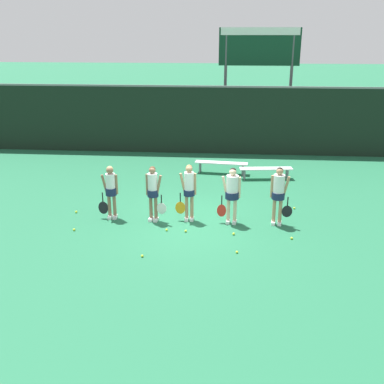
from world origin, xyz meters
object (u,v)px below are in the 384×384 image
tennis_ball_2 (292,238)px  player_2 (189,189)px  tennis_ball_6 (167,230)px  tennis_ball_7 (76,212)px  tennis_ball_8 (142,256)px  bench_courtside (266,169)px  player_4 (279,191)px  tennis_ball_5 (234,234)px  player_0 (111,188)px  tennis_ball_1 (186,231)px  bench_far (221,164)px  player_3 (232,191)px  scoreboard (259,56)px  player_1 (153,190)px  tennis_ball_3 (237,252)px  tennis_ball_0 (74,230)px  tennis_ball_4 (294,208)px

tennis_ball_2 → player_2: bearing=159.2°
player_2 → tennis_ball_6: player_2 is taller
tennis_ball_7 → tennis_ball_8: 3.75m
bench_courtside → player_4: 4.35m
tennis_ball_8 → tennis_ball_5: bearing=33.0°
player_0 → tennis_ball_5: size_ratio=23.22×
tennis_ball_6 → tennis_ball_1: bearing=-3.7°
bench_far → tennis_ball_7: bearing=-128.6°
bench_courtside → tennis_ball_8: bench_courtside is taller
player_3 → tennis_ball_8: 3.37m
scoreboard → tennis_ball_2: 11.44m
player_3 → player_4: (1.34, 0.01, 0.02)m
player_1 → player_4: player_4 is taller
tennis_ball_6 → tennis_ball_3: bearing=-31.4°
tennis_ball_0 → tennis_ball_1: bearing=2.9°
player_4 → tennis_ball_0: bearing=-163.5°
tennis_ball_1 → tennis_ball_3: size_ratio=1.02×
player_2 → bench_courtside: bearing=57.3°
player_1 → tennis_ball_4: player_1 is taller
scoreboard → player_0: (-4.79, -9.54, -3.33)m
player_3 → tennis_ball_2: size_ratio=24.50×
player_2 → tennis_ball_1: (-0.02, -0.87, -0.97)m
tennis_ball_0 → tennis_ball_7: size_ratio=0.99×
tennis_ball_1 → tennis_ball_5: 1.35m
player_2 → tennis_ball_8: player_2 is taller
player_0 → tennis_ball_7: 1.56m
player_2 → tennis_ball_7: bearing=174.6°
tennis_ball_1 → bench_courtside: bearing=62.8°
player_0 → tennis_ball_0: 1.61m
tennis_ball_7 → player_2: bearing=-4.4°
scoreboard → tennis_ball_8: (-3.42, -11.95, -4.25)m
player_1 → tennis_ball_7: player_1 is taller
player_3 → tennis_ball_1: player_3 is taller
scoreboard → tennis_ball_4: bearing=-84.4°
tennis_ball_1 → tennis_ball_2: 2.94m
tennis_ball_2 → player_1: bearing=166.0°
tennis_ball_0 → tennis_ball_1: (3.18, 0.16, -0.00)m
player_1 → tennis_ball_2: 4.18m
bench_far → tennis_ball_0: bench_far is taller
player_3 → tennis_ball_0: size_ratio=23.86×
player_4 → bench_far: bearing=116.8°
bench_courtside → tennis_ball_0: size_ratio=28.66×
tennis_ball_1 → tennis_ball_2: same height
player_3 → tennis_ball_4: bearing=37.8°
player_0 → tennis_ball_4: 5.81m
tennis_ball_4 → tennis_ball_8: (-4.24, -3.59, 0.00)m
tennis_ball_3 → bench_courtside: bearing=79.3°
player_1 → tennis_ball_2: size_ratio=24.39×
player_2 → tennis_ball_5: size_ratio=24.43×
player_2 → player_4: (2.60, -0.10, 0.02)m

